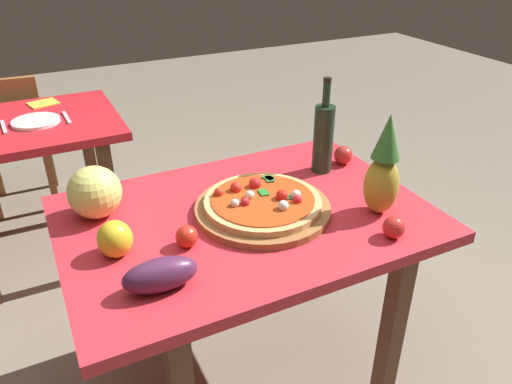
{
  "coord_description": "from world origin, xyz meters",
  "views": [
    {
      "loc": [
        -0.58,
        -1.26,
        1.61
      ],
      "look_at": [
        0.06,
        0.04,
        0.81
      ],
      "focal_mm": 34.62,
      "sensor_mm": 36.0,
      "label": 1
    }
  ],
  "objects_px": {
    "display_table": "(246,238)",
    "pizza_board": "(263,208)",
    "eggplant": "(160,275)",
    "fork_utensil": "(4,127)",
    "pineapple_left": "(383,170)",
    "tomato_beside_pepper": "(383,182)",
    "dinner_plate": "(36,121)",
    "knife_utensil": "(67,117)",
    "napkin_folded": "(43,103)",
    "dining_chair": "(11,136)",
    "tomato_near_board": "(187,236)",
    "wine_bottle": "(323,137)",
    "tomato_at_corner": "(343,155)",
    "melon": "(95,192)",
    "background_table": "(29,148)",
    "tomato_by_bottle": "(394,227)",
    "bell_pepper": "(115,239)",
    "pizza": "(263,201)"
  },
  "relations": [
    {
      "from": "dinner_plate",
      "to": "fork_utensil",
      "type": "relative_size",
      "value": 1.22
    },
    {
      "from": "pizza_board",
      "to": "bell_pepper",
      "type": "distance_m",
      "value": 0.49
    },
    {
      "from": "eggplant",
      "to": "bell_pepper",
      "type": "bearing_deg",
      "value": 109.02
    },
    {
      "from": "display_table",
      "to": "pizza_board",
      "type": "height_order",
      "value": "pizza_board"
    },
    {
      "from": "napkin_folded",
      "to": "display_table",
      "type": "bearing_deg",
      "value": -71.66
    },
    {
      "from": "wine_bottle",
      "to": "dinner_plate",
      "type": "relative_size",
      "value": 1.65
    },
    {
      "from": "pizza_board",
      "to": "wine_bottle",
      "type": "xyz_separation_m",
      "value": [
        0.34,
        0.17,
        0.13
      ]
    },
    {
      "from": "wine_bottle",
      "to": "display_table",
      "type": "bearing_deg",
      "value": -158.09
    },
    {
      "from": "tomato_at_corner",
      "to": "tomato_by_bottle",
      "type": "bearing_deg",
      "value": -108.06
    },
    {
      "from": "dinner_plate",
      "to": "pizza_board",
      "type": "bearing_deg",
      "value": -63.42
    },
    {
      "from": "wine_bottle",
      "to": "napkin_folded",
      "type": "height_order",
      "value": "wine_bottle"
    },
    {
      "from": "dining_chair",
      "to": "tomato_near_board",
      "type": "distance_m",
      "value": 1.96
    },
    {
      "from": "pizza_board",
      "to": "display_table",
      "type": "bearing_deg",
      "value": 165.68
    },
    {
      "from": "pineapple_left",
      "to": "tomato_beside_pepper",
      "type": "relative_size",
      "value": 5.59
    },
    {
      "from": "tomato_by_bottle",
      "to": "dining_chair",
      "type": "bearing_deg",
      "value": 115.86
    },
    {
      "from": "bell_pepper",
      "to": "knife_utensil",
      "type": "relative_size",
      "value": 0.62
    },
    {
      "from": "pineapple_left",
      "to": "dining_chair",
      "type": "bearing_deg",
      "value": 118.67
    },
    {
      "from": "tomato_at_corner",
      "to": "display_table",
      "type": "bearing_deg",
      "value": -161.31
    },
    {
      "from": "bell_pepper",
      "to": "tomato_beside_pepper",
      "type": "height_order",
      "value": "bell_pepper"
    },
    {
      "from": "melon",
      "to": "napkin_folded",
      "type": "distance_m",
      "value": 1.26
    },
    {
      "from": "dining_chair",
      "to": "tomato_at_corner",
      "type": "bearing_deg",
      "value": 130.31
    },
    {
      "from": "eggplant",
      "to": "tomato_at_corner",
      "type": "height_order",
      "value": "eggplant"
    },
    {
      "from": "melon",
      "to": "tomato_near_board",
      "type": "bearing_deg",
      "value": -55.37
    },
    {
      "from": "eggplant",
      "to": "fork_utensil",
      "type": "relative_size",
      "value": 1.11
    },
    {
      "from": "background_table",
      "to": "tomato_beside_pepper",
      "type": "height_order",
      "value": "tomato_beside_pepper"
    },
    {
      "from": "pizza_board",
      "to": "wine_bottle",
      "type": "distance_m",
      "value": 0.4
    },
    {
      "from": "dinner_plate",
      "to": "knife_utensil",
      "type": "distance_m",
      "value": 0.14
    },
    {
      "from": "pineapple_left",
      "to": "napkin_folded",
      "type": "height_order",
      "value": "pineapple_left"
    },
    {
      "from": "dining_chair",
      "to": "pizza_board",
      "type": "bearing_deg",
      "value": 116.31
    },
    {
      "from": "napkin_folded",
      "to": "background_table",
      "type": "bearing_deg",
      "value": -115.75
    },
    {
      "from": "fork_utensil",
      "to": "napkin_folded",
      "type": "xyz_separation_m",
      "value": [
        0.2,
        0.28,
        -0.0
      ]
    },
    {
      "from": "tomato_by_bottle",
      "to": "display_table",
      "type": "bearing_deg",
      "value": 137.06
    },
    {
      "from": "bell_pepper",
      "to": "pizza_board",
      "type": "bearing_deg",
      "value": 2.27
    },
    {
      "from": "dining_chair",
      "to": "pizza",
      "type": "distance_m",
      "value": 1.98
    },
    {
      "from": "tomato_near_board",
      "to": "tomato_at_corner",
      "type": "bearing_deg",
      "value": 19.31
    },
    {
      "from": "tomato_near_board",
      "to": "napkin_folded",
      "type": "height_order",
      "value": "tomato_near_board"
    },
    {
      "from": "pineapple_left",
      "to": "knife_utensil",
      "type": "distance_m",
      "value": 1.59
    },
    {
      "from": "display_table",
      "to": "tomato_near_board",
      "type": "relative_size",
      "value": 17.79
    },
    {
      "from": "pizza_board",
      "to": "tomato_near_board",
      "type": "relative_size",
      "value": 6.71
    },
    {
      "from": "melon",
      "to": "pineapple_left",
      "type": "bearing_deg",
      "value": -24.84
    },
    {
      "from": "wine_bottle",
      "to": "napkin_folded",
      "type": "xyz_separation_m",
      "value": [
        -0.88,
        1.3,
        -0.14
      ]
    },
    {
      "from": "wine_bottle",
      "to": "pineapple_left",
      "type": "xyz_separation_m",
      "value": [
        0.0,
        -0.34,
        0.01
      ]
    },
    {
      "from": "background_table",
      "to": "pizza_board",
      "type": "bearing_deg",
      "value": -61.97
    },
    {
      "from": "melon",
      "to": "tomato_beside_pepper",
      "type": "relative_size",
      "value": 2.81
    },
    {
      "from": "bell_pepper",
      "to": "napkin_folded",
      "type": "distance_m",
      "value": 1.49
    },
    {
      "from": "pizza_board",
      "to": "knife_utensil",
      "type": "relative_size",
      "value": 2.5
    },
    {
      "from": "wine_bottle",
      "to": "tomato_at_corner",
      "type": "xyz_separation_m",
      "value": [
        0.11,
        0.01,
        -0.1
      ]
    },
    {
      "from": "wine_bottle",
      "to": "tomato_at_corner",
      "type": "height_order",
      "value": "wine_bottle"
    },
    {
      "from": "tomato_by_bottle",
      "to": "napkin_folded",
      "type": "distance_m",
      "value": 1.96
    },
    {
      "from": "pineapple_left",
      "to": "napkin_folded",
      "type": "bearing_deg",
      "value": 118.33
    }
  ]
}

